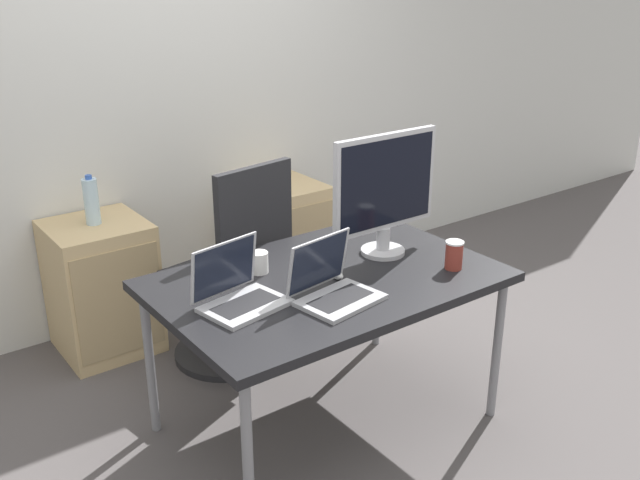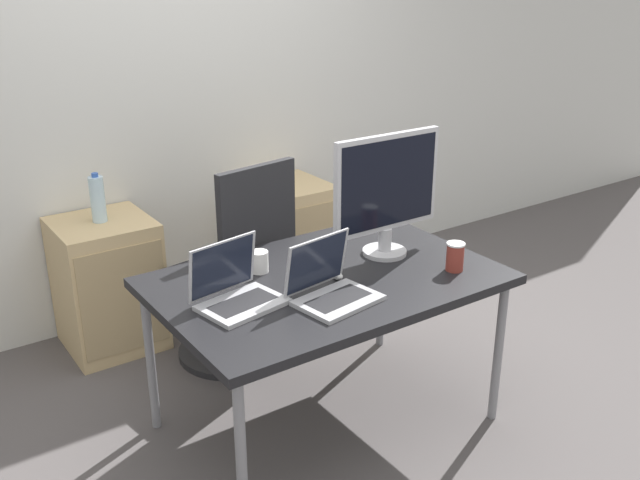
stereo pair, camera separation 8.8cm
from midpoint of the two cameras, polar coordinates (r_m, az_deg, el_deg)
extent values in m
plane|color=#514C4C|center=(3.36, 1.24, -14.30)|extent=(14.00, 14.00, 0.00)
cube|color=silver|center=(4.11, -11.43, 11.80)|extent=(10.00, 0.05, 2.60)
cube|color=black|center=(3.00, 1.35, -3.30)|extent=(1.42, 0.94, 0.04)
cylinder|color=gray|center=(2.60, -5.31, -17.21)|extent=(0.04, 0.04, 0.69)
cylinder|color=gray|center=(3.30, 14.82, -8.67)|extent=(0.04, 0.04, 0.69)
cylinder|color=gray|center=(3.22, -12.64, -9.35)|extent=(0.04, 0.04, 0.69)
cylinder|color=gray|center=(3.81, 5.60, -3.79)|extent=(0.04, 0.04, 0.69)
cylinder|color=#232326|center=(3.88, -6.44, -8.72)|extent=(0.56, 0.56, 0.04)
cylinder|color=gray|center=(3.77, -6.58, -5.75)|extent=(0.05, 0.05, 0.42)
cube|color=#232326|center=(3.68, -6.72, -2.86)|extent=(0.55, 0.55, 0.07)
cube|color=#232326|center=(3.37, -4.26, 1.00)|extent=(0.44, 0.11, 0.60)
cube|color=tan|center=(3.95, -16.00, -3.41)|extent=(0.48, 0.48, 0.71)
cube|color=tan|center=(3.74, -14.75, -4.72)|extent=(0.45, 0.01, 0.57)
cube|color=tan|center=(4.39, -2.09, 0.01)|extent=(0.48, 0.48, 0.71)
cube|color=tan|center=(4.20, -0.30, -0.99)|extent=(0.45, 0.01, 0.57)
cylinder|color=silver|center=(3.78, -16.73, 3.13)|extent=(0.07, 0.07, 0.24)
cylinder|color=#3359B2|center=(3.75, -16.94, 4.99)|extent=(0.03, 0.03, 0.02)
cube|color=#ADADB2|center=(2.77, 2.38, -4.86)|extent=(0.34, 0.27, 0.02)
cube|color=black|center=(2.77, 2.38, -4.69)|extent=(0.27, 0.16, 0.00)
cube|color=#ADADB2|center=(2.80, 0.63, -1.81)|extent=(0.32, 0.09, 0.22)
cube|color=black|center=(2.80, 0.68, -1.83)|extent=(0.29, 0.08, 0.20)
cube|color=#ADADB2|center=(2.75, -5.27, -5.18)|extent=(0.35, 0.28, 0.02)
cube|color=black|center=(2.74, -5.28, -5.00)|extent=(0.27, 0.17, 0.00)
cube|color=#ADADB2|center=(2.78, -6.91, -2.13)|extent=(0.31, 0.09, 0.22)
cube|color=black|center=(2.78, -6.87, -2.16)|extent=(0.29, 0.08, 0.20)
cylinder|color=#B7B7BC|center=(3.23, 5.95, -0.95)|extent=(0.20, 0.20, 0.02)
cylinder|color=#B7B7BC|center=(3.21, 5.99, 0.05)|extent=(0.06, 0.06, 0.10)
cube|color=#B7B7BC|center=(3.12, 6.18, 4.59)|extent=(0.55, 0.03, 0.43)
cube|color=black|center=(3.11, 6.37, 4.52)|extent=(0.51, 0.00, 0.39)
ellipsoid|color=silver|center=(2.96, 2.23, -2.88)|extent=(0.04, 0.06, 0.03)
cylinder|color=white|center=(3.03, -4.06, -1.75)|extent=(0.08, 0.08, 0.09)
cylinder|color=maroon|center=(3.09, 11.55, -1.39)|extent=(0.07, 0.07, 0.12)
cylinder|color=white|center=(3.07, 11.63, -0.32)|extent=(0.08, 0.08, 0.01)
camera|label=1|loc=(0.04, -89.15, 0.33)|focal=40.00mm
camera|label=2|loc=(0.04, 90.85, -0.33)|focal=40.00mm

